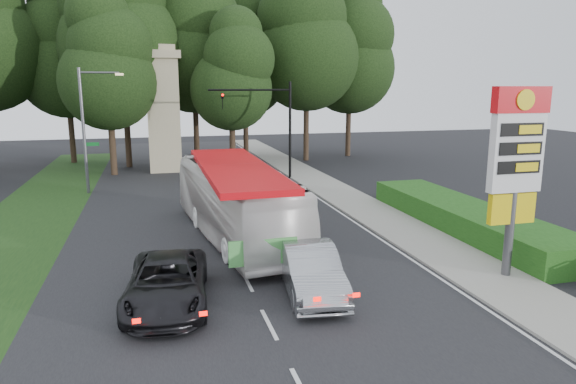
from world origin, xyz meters
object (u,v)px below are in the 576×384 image
object	(u,v)px
gas_station_pylon	(516,157)
suv_charcoal	(167,283)
transit_bus	(235,202)
sedan_silver	(311,270)
traffic_signal_mast	(273,117)
monument	(163,108)
streetlight_signs	(87,125)

from	to	relation	value
gas_station_pylon	suv_charcoal	xyz separation A→B (m)	(-12.00, 0.73, -3.70)
transit_bus	sedan_silver	xyz separation A→B (m)	(1.39, -7.05, -0.89)
transit_bus	traffic_signal_mast	bearing A→B (deg)	63.30
sedan_silver	monument	bearing A→B (deg)	104.71
streetlight_signs	transit_bus	size ratio (longest dim) A/B	0.66
monument	suv_charcoal	size ratio (longest dim) A/B	1.87
traffic_signal_mast	sedan_silver	distance (m)	22.22
suv_charcoal	monument	bearing A→B (deg)	94.33
traffic_signal_mast	streetlight_signs	size ratio (longest dim) A/B	0.90
gas_station_pylon	transit_bus	bearing A→B (deg)	139.20
gas_station_pylon	streetlight_signs	distance (m)	25.74
transit_bus	sedan_silver	size ratio (longest dim) A/B	2.48
monument	sedan_silver	size ratio (longest dim) A/B	2.05
monument	transit_bus	size ratio (longest dim) A/B	0.83
transit_bus	suv_charcoal	world-z (taller)	transit_bus
gas_station_pylon	sedan_silver	world-z (taller)	gas_station_pylon
transit_bus	suv_charcoal	bearing A→B (deg)	-122.98
transit_bus	suv_charcoal	xyz separation A→B (m)	(-3.30, -6.78, -0.95)
traffic_signal_mast	sedan_silver	size ratio (longest dim) A/B	1.47
traffic_signal_mast	monument	world-z (taller)	monument
traffic_signal_mast	suv_charcoal	world-z (taller)	traffic_signal_mast
monument	transit_bus	distance (m)	20.93
streetlight_signs	sedan_silver	bearing A→B (deg)	-65.59
traffic_signal_mast	monument	size ratio (longest dim) A/B	0.72
transit_bus	sedan_silver	bearing A→B (deg)	-85.89
sedan_silver	streetlight_signs	bearing A→B (deg)	121.09
traffic_signal_mast	transit_bus	xyz separation A→B (m)	(-5.18, -14.49, -2.98)
gas_station_pylon	streetlight_signs	world-z (taller)	streetlight_signs
streetlight_signs	transit_bus	xyz separation A→B (m)	(7.49, -12.50, -2.74)
streetlight_signs	transit_bus	bearing A→B (deg)	-59.09
sedan_silver	suv_charcoal	size ratio (longest dim) A/B	0.91
streetlight_signs	monument	world-z (taller)	monument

